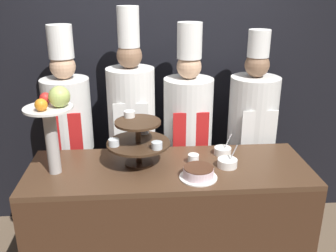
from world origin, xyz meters
TOP-DOWN VIEW (x-y plane):
  - wall_back at (0.00, 1.28)m, footprint 10.00×0.06m
  - buffet_counter at (0.00, 0.32)m, footprint 1.86×0.65m
  - tiered_stand at (-0.20, 0.38)m, footprint 0.42×0.42m
  - fruit_pedestal at (-0.71, 0.30)m, footprint 0.30×0.30m
  - cake_round at (0.17, 0.16)m, footprint 0.24×0.24m
  - cup_white at (0.17, 0.37)m, footprint 0.07×0.07m
  - serving_bowl_near at (0.38, 0.30)m, footprint 0.13×0.13m
  - serving_bowl_far at (0.39, 0.49)m, footprint 0.12×0.12m
  - chef_left at (-0.75, 0.91)m, footprint 0.37×0.37m
  - chef_center_left at (-0.25, 0.91)m, footprint 0.37×0.37m
  - chef_center_right at (0.20, 0.91)m, footprint 0.39×0.39m
  - chef_right at (0.72, 0.91)m, footprint 0.39×0.39m

SIDE VIEW (x-z plane):
  - buffet_counter at x=0.00m, z-range 0.00..0.95m
  - chef_right at x=0.72m, z-range 0.08..1.84m
  - serving_bowl_far at x=0.39m, z-range 0.89..1.05m
  - serving_bowl_near at x=0.38m, z-range 0.89..1.05m
  - cup_white at x=0.17m, z-range 0.95..1.01m
  - chef_center_right at x=0.20m, z-range 0.07..1.88m
  - cake_round at x=0.17m, z-range 0.94..1.02m
  - chef_left at x=-0.75m, z-range 0.08..1.89m
  - chef_center_left at x=-0.25m, z-range 0.07..2.00m
  - tiered_stand at x=-0.20m, z-range 0.95..1.30m
  - fruit_pedestal at x=-0.71m, z-range 1.04..1.60m
  - wall_back at x=0.00m, z-range 0.00..2.80m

